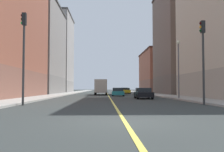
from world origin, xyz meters
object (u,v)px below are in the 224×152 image
(traffic_light_right_near, at_px, (24,46))
(box_truck, at_px, (101,87))
(building_left_mid, at_px, (182,41))
(building_right_midblock, at_px, (39,49))
(car_teal, at_px, (118,92))
(car_yellow, at_px, (125,91))
(car_silver, at_px, (124,90))
(traffic_light_left_near, at_px, (203,51))
(car_black, at_px, (143,93))
(building_left_far, at_px, (159,72))
(building_right_distant, at_px, (56,54))
(street_lamp_left_near, at_px, (178,63))

(traffic_light_right_near, height_order, box_truck, traffic_light_right_near)
(building_left_mid, relative_size, building_right_midblock, 1.07)
(car_teal, xyz_separation_m, car_yellow, (2.61, 17.09, 0.02))
(building_right_midblock, bearing_deg, car_silver, 22.32)
(traffic_light_left_near, bearing_deg, car_silver, 93.04)
(traffic_light_right_near, bearing_deg, car_silver, 76.15)
(building_left_mid, bearing_deg, traffic_light_right_near, -124.47)
(traffic_light_right_near, height_order, car_black, traffic_light_right_near)
(building_left_far, relative_size, car_silver, 4.86)
(car_silver, bearing_deg, box_truck, -110.37)
(building_left_mid, relative_size, car_black, 4.90)
(building_right_midblock, xyz_separation_m, building_right_distant, (0.00, 19.05, 1.66))
(building_left_far, bearing_deg, car_black, -104.85)
(traffic_light_left_near, relative_size, car_yellow, 1.38)
(building_left_far, bearing_deg, car_silver, -142.80)
(building_right_midblock, relative_size, car_yellow, 4.35)
(building_right_midblock, xyz_separation_m, car_silver, (18.84, 7.74, -8.87))
(building_left_far, height_order, car_yellow, building_left_far)
(building_right_distant, xyz_separation_m, car_black, (18.46, -44.04, -10.56))
(building_right_midblock, xyz_separation_m, car_black, (18.46, -24.99, -8.90))
(traffic_light_right_near, relative_size, box_truck, 1.01)
(street_lamp_left_near, bearing_deg, car_teal, 119.30)
(car_black, xyz_separation_m, box_truck, (-5.15, 17.82, 0.90))
(building_right_midblock, height_order, car_black, building_right_midblock)
(building_right_distant, bearing_deg, building_right_midblock, -90.00)
(building_right_midblock, relative_size, box_truck, 2.97)
(traffic_light_right_near, xyz_separation_m, car_yellow, (10.62, 37.68, -3.66))
(building_right_midblock, xyz_separation_m, traffic_light_left_near, (21.17, -36.16, -5.50))
(building_left_mid, bearing_deg, traffic_light_left_near, -104.61)
(street_lamp_left_near, height_order, car_teal, street_lamp_left_near)
(box_truck, bearing_deg, building_right_distant, 116.90)
(street_lamp_left_near, height_order, car_silver, street_lamp_left_near)
(car_teal, distance_m, car_yellow, 17.28)
(car_black, bearing_deg, traffic_light_left_near, -76.35)
(building_right_distant, xyz_separation_m, street_lamp_left_near, (22.19, -45.61, -7.09))
(building_left_far, bearing_deg, car_yellow, -126.91)
(car_teal, height_order, car_black, car_teal)
(car_black, bearing_deg, building_right_distant, 112.74)
(building_left_mid, distance_m, building_left_far, 21.44)
(building_left_mid, relative_size, building_right_distant, 0.94)
(car_teal, bearing_deg, car_black, -75.51)
(building_left_mid, distance_m, car_teal, 19.44)
(car_black, bearing_deg, building_left_mid, 61.36)
(building_left_far, height_order, building_right_distant, building_right_distant)
(building_left_far, xyz_separation_m, car_black, (-10.76, -40.61, -5.10))
(street_lamp_left_near, distance_m, car_silver, 34.62)
(building_left_mid, distance_m, car_silver, 19.35)
(building_left_mid, xyz_separation_m, car_yellow, (-10.59, 6.80, -9.88))
(box_truck, bearing_deg, building_right_midblock, 151.66)
(traffic_light_right_near, distance_m, car_teal, 22.40)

